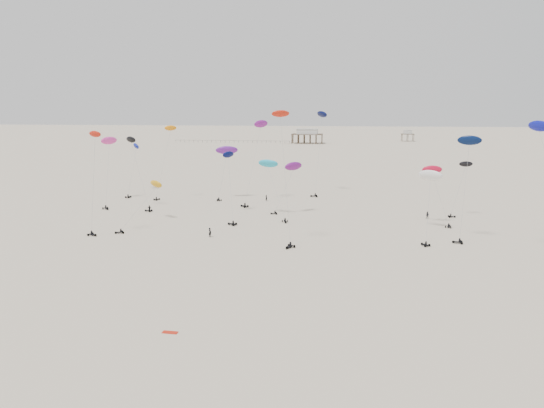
# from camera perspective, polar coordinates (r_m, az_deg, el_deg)

# --- Properties ---
(ground_plane) EXTENTS (900.00, 900.00, 0.00)m
(ground_plane) POSITION_cam_1_polar(r_m,az_deg,el_deg) (212.63, 3.90, 3.66)
(ground_plane) COLOR beige
(pavilion_main) EXTENTS (21.00, 13.00, 9.80)m
(pavilion_main) POSITION_cam_1_polar(r_m,az_deg,el_deg) (362.05, 3.81, 7.19)
(pavilion_main) COLOR brown
(pavilion_main) RESTS_ON ground
(pavilion_small) EXTENTS (9.00, 7.00, 8.00)m
(pavilion_small) POSITION_cam_1_polar(r_m,az_deg,el_deg) (394.15, 14.38, 7.06)
(pavilion_small) COLOR brown
(pavilion_small) RESTS_ON ground
(pier_fence) EXTENTS (80.20, 0.20, 1.50)m
(pier_fence) POSITION_cam_1_polar(r_m,az_deg,el_deg) (369.21, -4.34, 6.72)
(pier_fence) COLOR black
(pier_fence) RESTS_ON ground
(rig_1) EXTENTS (5.80, 6.63, 20.22)m
(rig_1) POSITION_cam_1_polar(r_m,az_deg,el_deg) (148.32, -11.43, 5.10)
(rig_1) COLOR black
(rig_1) RESTS_ON ground
(rig_2) EXTENTS (6.55, 17.49, 19.61)m
(rig_2) POSITION_cam_1_polar(r_m,az_deg,el_deg) (122.61, -4.57, 2.71)
(rig_2) COLOR black
(rig_2) RESTS_ON ground
(rig_3) EXTENTS (5.09, 5.96, 24.92)m
(rig_3) POSITION_cam_1_polar(r_m,az_deg,el_deg) (96.00, 1.40, 2.90)
(rig_3) COLOR black
(rig_3) RESTS_ON ground
(rig_4) EXTENTS (8.65, 11.72, 14.70)m
(rig_4) POSITION_cam_1_polar(r_m,az_deg,el_deg) (123.30, -0.13, 3.45)
(rig_4) COLOR black
(rig_4) RESTS_ON ground
(rig_5) EXTENTS (6.63, 5.92, 12.93)m
(rig_5) POSITION_cam_1_polar(r_m,az_deg,el_deg) (119.47, 17.19, 2.34)
(rig_5) COLOR black
(rig_5) RESTS_ON ground
(rig_7) EXTENTS (5.47, 3.84, 12.97)m
(rig_7) POSITION_cam_1_polar(r_m,az_deg,el_deg) (130.16, 19.62, 2.12)
(rig_7) COLOR black
(rig_7) RESTS_ON ground
(rig_8) EXTENTS (6.51, 18.08, 17.82)m
(rig_8) POSITION_cam_1_polar(r_m,az_deg,el_deg) (112.77, 16.62, 2.13)
(rig_8) COLOR black
(rig_8) RESTS_ON ground
(rig_9) EXTENTS (8.87, 7.93, 18.37)m
(rig_9) POSITION_cam_1_polar(r_m,az_deg,el_deg) (136.12, -14.43, 4.67)
(rig_9) COLOR black
(rig_9) RESTS_ON ground
(rig_10) EXTENTS (4.87, 13.73, 24.59)m
(rig_10) POSITION_cam_1_polar(r_m,az_deg,el_deg) (156.38, 5.24, 7.92)
(rig_10) COLOR black
(rig_10) RESTS_ON ground
(rig_11) EXTENTS (3.69, 4.12, 20.81)m
(rig_11) POSITION_cam_1_polar(r_m,az_deg,el_deg) (110.27, -18.64, 2.04)
(rig_11) COLOR black
(rig_11) RESTS_ON ground
(rig_12) EXTENTS (6.09, 17.87, 16.38)m
(rig_12) POSITION_cam_1_polar(r_m,az_deg,el_deg) (120.38, -13.08, 1.15)
(rig_12) COLOR black
(rig_12) RESTS_ON ground
(rig_13) EXTENTS (4.84, 5.03, 20.24)m
(rig_13) POSITION_cam_1_polar(r_m,az_deg,el_deg) (105.65, 20.23, 3.98)
(rig_13) COLOR black
(rig_13) RESTS_ON ground
(rig_14) EXTENTS (8.36, 18.66, 21.43)m
(rig_14) POSITION_cam_1_polar(r_m,az_deg,el_deg) (148.94, -17.19, 5.20)
(rig_14) COLOR black
(rig_14) RESTS_ON ground
(rig_15) EXTENTS (6.73, 8.33, 14.89)m
(rig_15) POSITION_cam_1_polar(r_m,az_deg,el_deg) (147.16, -4.97, 5.32)
(rig_15) COLOR black
(rig_15) RESTS_ON ground
(rig_16) EXTENTS (6.05, 18.46, 19.16)m
(rig_16) POSITION_cam_1_polar(r_m,az_deg,el_deg) (163.85, -14.57, 4.98)
(rig_16) COLOR black
(rig_16) RESTS_ON ground
(rig_17) EXTENTS (6.06, 15.98, 22.95)m
(rig_17) POSITION_cam_1_polar(r_m,az_deg,el_deg) (141.92, -1.60, 6.70)
(rig_17) COLOR black
(rig_17) RESTS_ON ground
(rig_18) EXTENTS (7.63, 5.56, 12.58)m
(rig_18) POSITION_cam_1_polar(r_m,az_deg,el_deg) (126.21, 2.08, 3.54)
(rig_18) COLOR black
(rig_18) RESTS_ON ground
(spectator_0) EXTENTS (0.98, 0.94, 2.22)m
(spectator_0) POSITION_cam_1_polar(r_m,az_deg,el_deg) (105.45, -6.68, -3.54)
(spectator_0) COLOR black
(spectator_0) RESTS_ON ground
(spectator_1) EXTENTS (1.07, 1.04, 1.94)m
(spectator_1) POSITION_cam_1_polar(r_m,az_deg,el_deg) (126.47, 16.36, -1.52)
(spectator_1) COLOR black
(spectator_1) RESTS_ON ground
(spectator_2) EXTENTS (1.25, 0.81, 1.96)m
(spectator_2) POSITION_cam_1_polar(r_m,az_deg,el_deg) (132.45, -13.04, -0.83)
(spectator_2) COLOR black
(spectator_2) RESTS_ON ground
(spectator_3) EXTENTS (0.87, 0.86, 2.00)m
(spectator_3) POSITION_cam_1_polar(r_m,az_deg,el_deg) (143.62, -0.61, 0.32)
(spectator_3) COLOR black
(spectator_3) RESTS_ON ground
(grounded_kite_b) EXTENTS (1.84, 0.81, 0.07)m
(grounded_kite_b) POSITION_cam_1_polar(r_m,az_deg,el_deg) (63.44, -10.91, -13.43)
(grounded_kite_b) COLOR red
(grounded_kite_b) RESTS_ON ground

